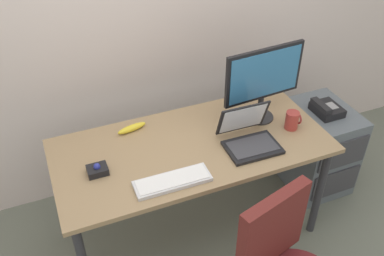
# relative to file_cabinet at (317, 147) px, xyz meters

# --- Properties ---
(ground_plane) EXTENTS (8.00, 8.00, 0.00)m
(ground_plane) POSITION_rel_file_cabinet_xyz_m (-1.04, -0.10, -0.32)
(ground_plane) COLOR #63685B
(desk) EXTENTS (1.62, 0.76, 0.75)m
(desk) POSITION_rel_file_cabinet_xyz_m (-1.04, -0.10, 0.35)
(desk) COLOR #977A55
(desk) RESTS_ON ground
(file_cabinet) EXTENTS (0.42, 0.53, 0.64)m
(file_cabinet) POSITION_rel_file_cabinet_xyz_m (0.00, 0.00, 0.00)
(file_cabinet) COLOR slate
(file_cabinet) RESTS_ON ground
(desk_phone) EXTENTS (0.17, 0.20, 0.09)m
(desk_phone) POSITION_rel_file_cabinet_xyz_m (-0.01, -0.02, 0.36)
(desk_phone) COLOR black
(desk_phone) RESTS_ON file_cabinet
(monitor_main) EXTENTS (0.53, 0.18, 0.48)m
(monitor_main) POSITION_rel_file_cabinet_xyz_m (-0.54, -0.01, 0.71)
(monitor_main) COLOR #262628
(monitor_main) RESTS_ON desk
(keyboard) EXTENTS (0.41, 0.14, 0.03)m
(keyboard) POSITION_rel_file_cabinet_xyz_m (-1.26, -0.36, 0.44)
(keyboard) COLOR silver
(keyboard) RESTS_ON desk
(laptop) EXTENTS (0.32, 0.30, 0.23)m
(laptop) POSITION_rel_file_cabinet_xyz_m (-0.73, -0.22, 0.48)
(laptop) COLOR black
(laptop) RESTS_ON desk
(trackball_mouse) EXTENTS (0.11, 0.09, 0.07)m
(trackball_mouse) POSITION_rel_file_cabinet_xyz_m (-1.61, -0.13, 0.45)
(trackball_mouse) COLOR black
(trackball_mouse) RESTS_ON desk
(coffee_mug) EXTENTS (0.09, 0.08, 0.12)m
(coffee_mug) POSITION_rel_file_cabinet_xyz_m (-0.41, -0.18, 0.48)
(coffee_mug) COLOR #A4352E
(coffee_mug) RESTS_ON desk
(banana) EXTENTS (0.20, 0.08, 0.04)m
(banana) POSITION_rel_file_cabinet_xyz_m (-1.33, 0.17, 0.45)
(banana) COLOR yellow
(banana) RESTS_ON desk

